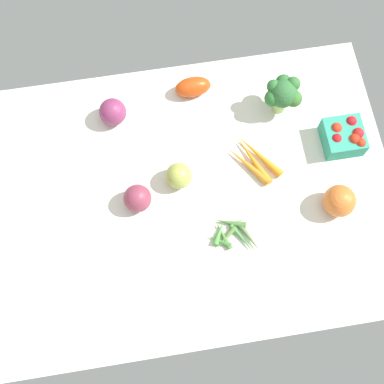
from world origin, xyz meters
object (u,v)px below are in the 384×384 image
object	(u,v)px
carrot_bunch	(253,159)
okra_pile	(231,234)
red_onion_near_basket	(113,112)
roma_tomato	(193,87)
heirloom_tomato_orange	(339,201)
broccoli_head	(283,93)
berry_basket	(344,136)
red_onion_center	(137,198)
heirloom_tomato_green	(179,176)

from	to	relation	value
carrot_bunch	okra_pile	distance (cm)	20.77
red_onion_near_basket	roma_tomato	distance (cm)	22.59
heirloom_tomato_orange	broccoli_head	bearing A→B (deg)	105.55
berry_basket	red_onion_near_basket	bearing A→B (deg)	164.40
berry_basket	broccoli_head	world-z (taller)	broccoli_head
red_onion_center	carrot_bunch	bearing A→B (deg)	11.98
heirloom_tomato_green	red_onion_center	xyz separation A→B (cm)	(-11.02, -4.29, 0.13)
okra_pile	roma_tomato	distance (cm)	41.42
broccoli_head	heirloom_tomato_green	world-z (taller)	broccoli_head
okra_pile	carrot_bunch	bearing A→B (deg)	63.49
heirloom_tomato_orange	carrot_bunch	bearing A→B (deg)	139.94
heirloom_tomato_green	red_onion_center	distance (cm)	11.83
heirloom_tomato_green	red_onion_center	world-z (taller)	red_onion_center
carrot_bunch	roma_tomato	xyz separation A→B (cm)	(-12.31, 22.68, 1.58)
carrot_bunch	roma_tomato	bearing A→B (deg)	118.50
berry_basket	heirloom_tomato_green	distance (cm)	44.18
red_onion_near_basket	roma_tomato	size ratio (longest dim) A/B	0.74
heirloom_tomato_orange	okra_pile	xyz separation A→B (cm)	(-27.50, -3.26, -3.24)
berry_basket	roma_tomato	bearing A→B (deg)	150.10
roma_tomato	carrot_bunch	bearing A→B (deg)	115.46
carrot_bunch	okra_pile	xyz separation A→B (cm)	(-9.27, -18.58, -0.27)
broccoli_head	roma_tomato	size ratio (longest dim) A/B	1.17
carrot_bunch	heirloom_tomato_green	distance (cm)	20.17
broccoli_head	carrot_bunch	xyz separation A→B (cm)	(-9.96, -14.40, -6.42)
red_onion_near_basket	red_onion_center	world-z (taller)	red_onion_near_basket
carrot_bunch	red_onion_center	size ratio (longest dim) A/B	2.18
okra_pile	heirloom_tomato_orange	bearing A→B (deg)	6.75
broccoli_head	carrot_bunch	bearing A→B (deg)	-124.66
heirloom_tomato_orange	okra_pile	bearing A→B (deg)	-173.25
broccoli_head	heirloom_tomato_green	distance (cm)	34.45
roma_tomato	heirloom_tomato_green	bearing A→B (deg)	70.04
heirloom_tomato_orange	heirloom_tomato_green	world-z (taller)	heirloom_tomato_orange
broccoli_head	red_onion_near_basket	bearing A→B (deg)	175.25
berry_basket	roma_tomato	xyz separation A→B (cm)	(-36.40, 20.93, -0.60)
berry_basket	carrot_bunch	world-z (taller)	berry_basket
berry_basket	okra_pile	size ratio (longest dim) A/B	0.75
broccoli_head	red_onion_center	xyz separation A→B (cm)	(-40.88, -20.96, -4.00)
broccoli_head	red_onion_center	world-z (taller)	broccoli_head
broccoli_head	carrot_bunch	size ratio (longest dim) A/B	0.75
broccoli_head	roma_tomato	world-z (taller)	broccoli_head
okra_pile	heirloom_tomato_green	distance (cm)	19.64
broccoli_head	berry_basket	bearing A→B (deg)	-41.82
heirloom_tomato_orange	broccoli_head	world-z (taller)	broccoli_head
heirloom_tomato_orange	carrot_bunch	distance (cm)	24.00
berry_basket	heirloom_tomato_orange	size ratio (longest dim) A/B	1.23
carrot_bunch	red_onion_near_basket	bearing A→B (deg)	152.27
okra_pile	heirloom_tomato_green	bearing A→B (deg)	123.12
heirloom_tomato_orange	broccoli_head	size ratio (longest dim) A/B	0.71
carrot_bunch	heirloom_tomato_green	xyz separation A→B (cm)	(-19.91, -2.27, 2.29)
red_onion_near_basket	roma_tomato	xyz separation A→B (cm)	(22.10, 4.60, -0.94)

